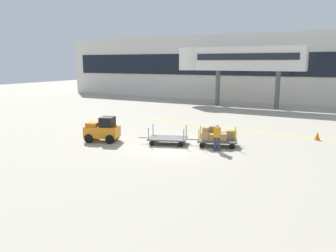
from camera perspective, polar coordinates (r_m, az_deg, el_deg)
The scene contains 9 objects.
ground_plane at distance 19.99m, azimuth 0.29°, elevation -3.44°, with size 120.00×120.00×0.00m, color #A8A08E.
apron_lead_line at distance 25.18m, azimuth 12.78°, elevation -0.72°, with size 18.12×0.20×0.01m, color yellow.
terminal_building at distance 44.09m, azimuth 16.35°, elevation 9.52°, with size 60.37×2.51×8.52m.
jet_bridge at distance 38.88m, azimuth 11.06°, elevation 11.10°, with size 14.35×3.00×6.63m.
baggage_tug at distance 21.39m, azimuth -11.12°, elevation -0.63°, with size 2.34×1.77×1.58m.
baggage_cart_lead at distance 20.40m, azimuth -0.06°, elevation -2.15°, with size 3.08×2.05×1.10m.
baggage_cart_middle at distance 20.12m, azimuth 8.15°, elevation -1.78°, with size 3.08×2.05×1.17m.
baggage_handler at distance 18.82m, azimuth 8.37°, elevation -1.75°, with size 0.51×0.52×1.56m.
safety_cone_near at distance 23.54m, azimuth 24.16°, elevation -1.53°, with size 0.36×0.36×0.55m, color orange.
Camera 1 is at (8.96, -17.18, 4.91)m, focal length 35.68 mm.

